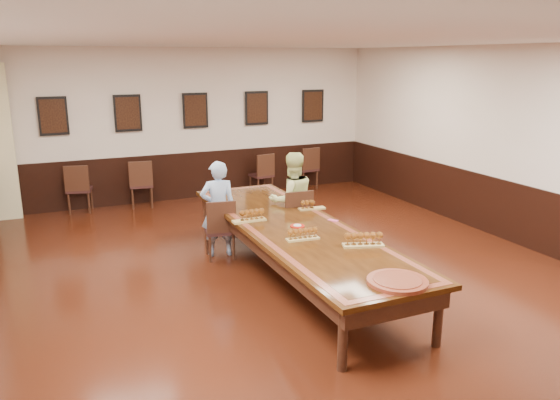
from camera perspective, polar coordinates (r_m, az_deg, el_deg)
name	(u,v)px	position (r m, az deg, el deg)	size (l,w,h in m)	color
floor	(294,278)	(7.75, 1.51, -8.11)	(8.00, 10.00, 0.02)	black
ceiling	(296,39)	(7.15, 1.69, 16.44)	(8.00, 10.00, 0.02)	white
wall_back	(195,124)	(11.94, -8.88, 7.82)	(8.00, 0.02, 3.20)	beige
wall_right	(519,146)	(9.68, 23.66, 5.19)	(0.02, 10.00, 3.20)	beige
chair_man	(220,228)	(8.38, -6.32, -2.94)	(0.44, 0.48, 0.93)	black
chair_woman	(294,219)	(8.69, 1.50, -1.99)	(0.47, 0.51, 0.99)	black
spare_chair_a	(79,188)	(11.51, -20.23, 1.19)	(0.45, 0.50, 0.97)	black
spare_chair_b	(141,183)	(11.54, -14.32, 1.71)	(0.46, 0.50, 0.98)	black
spare_chair_c	(261,174)	(12.21, -1.97, 2.76)	(0.44, 0.48, 0.94)	black
spare_chair_d	(306,168)	(12.81, 2.74, 3.41)	(0.46, 0.50, 0.98)	black
person_man	(218,209)	(8.39, -6.47, -0.93)	(0.55, 0.36, 1.49)	#5082C8
person_woman	(292,200)	(8.71, 1.26, -0.04)	(0.77, 0.60, 1.56)	#E6EE95
pink_phone	(333,220)	(7.75, 5.55, -2.14)	(0.07, 0.14, 0.01)	#E14B81
curtain	(1,143)	(11.39, -27.16, 5.30)	(0.45, 0.18, 2.90)	beige
wainscoting	(295,243)	(7.56, 1.54, -4.55)	(8.00, 10.00, 1.00)	black
conference_table	(295,236)	(7.53, 1.54, -3.75)	(1.40, 5.00, 0.76)	black
posters	(195,110)	(11.84, -8.84, 9.23)	(6.14, 0.04, 0.74)	black
flight_a	(250,216)	(7.67, -3.16, -1.67)	(0.48, 0.15, 0.18)	#A88946
flight_b	(310,205)	(8.28, 3.17, -0.54)	(0.42, 0.17, 0.15)	#A88946
flight_c	(303,234)	(6.91, 2.40, -3.62)	(0.43, 0.16, 0.16)	#A88946
flight_d	(363,240)	(6.73, 8.71, -4.15)	(0.52, 0.31, 0.19)	#A88946
red_plate_grp	(297,226)	(7.45, 1.83, -2.74)	(0.20, 0.20, 0.03)	#B4160C
carved_platter	(397,281)	(5.76, 12.17, -8.31)	(0.76, 0.76, 0.05)	maroon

